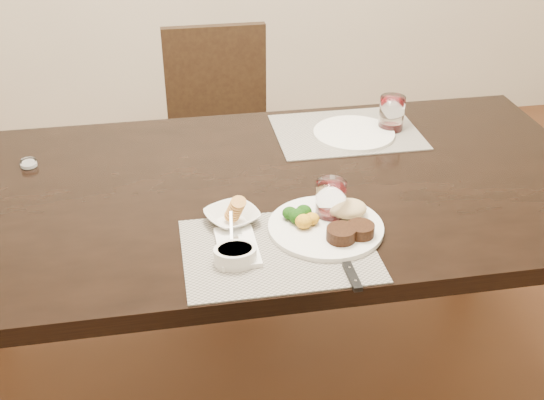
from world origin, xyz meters
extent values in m
plane|color=#4A2A18|center=(0.00, 0.00, 0.00)|extent=(4.50, 4.50, 0.00)
cube|color=black|center=(0.00, 0.00, 0.72)|extent=(2.00, 1.00, 0.05)
cube|color=black|center=(0.92, 0.42, 0.35)|extent=(0.08, 0.08, 0.70)
cube|color=black|center=(0.00, 0.85, 0.43)|extent=(0.42, 0.42, 0.04)
cube|color=black|center=(-0.18, 0.67, 0.21)|extent=(0.04, 0.04, 0.41)
cube|color=black|center=(0.18, 0.67, 0.21)|extent=(0.04, 0.04, 0.41)
cube|color=black|center=(-0.18, 1.03, 0.21)|extent=(0.04, 0.04, 0.41)
cube|color=black|center=(0.18, 1.03, 0.21)|extent=(0.04, 0.04, 0.41)
cube|color=black|center=(0.00, 1.04, 0.68)|extent=(0.42, 0.04, 0.45)
cube|color=gray|center=(0.01, -0.32, 0.75)|extent=(0.46, 0.34, 0.00)
cube|color=gray|center=(0.35, 0.29, 0.75)|extent=(0.46, 0.34, 0.00)
cylinder|color=silver|center=(0.14, -0.26, 0.76)|extent=(0.29, 0.29, 0.01)
cylinder|color=black|center=(0.17, -0.32, 0.78)|extent=(0.07, 0.07, 0.03)
cylinder|color=black|center=(0.22, -0.31, 0.78)|extent=(0.07, 0.07, 0.03)
ellipsoid|color=tan|center=(0.21, -0.22, 0.79)|extent=(0.10, 0.08, 0.04)
ellipsoid|color=#183F0C|center=(0.08, -0.23, 0.79)|extent=(0.05, 0.05, 0.04)
ellipsoid|color=gold|center=(0.09, -0.26, 0.78)|extent=(0.04, 0.04, 0.04)
cube|color=silver|center=(-0.09, -0.30, 0.76)|extent=(0.10, 0.17, 0.01)
cube|color=white|center=(-0.09, -0.32, 0.77)|extent=(0.02, 0.12, 0.00)
cube|color=white|center=(-0.08, -0.24, 0.77)|extent=(0.02, 0.05, 0.00)
cube|color=white|center=(0.16, -0.35, 0.76)|extent=(0.02, 0.14, 0.00)
cube|color=black|center=(0.16, -0.46, 0.76)|extent=(0.02, 0.10, 0.01)
imported|color=silver|center=(-0.08, -0.18, 0.77)|extent=(0.17, 0.17, 0.03)
cylinder|color=#B77139|center=(-0.08, -0.18, 0.79)|extent=(0.04, 0.05, 0.04)
cylinder|color=silver|center=(-0.10, -0.36, 0.77)|extent=(0.10, 0.10, 0.04)
cylinder|color=#0C360D|center=(-0.10, -0.36, 0.79)|extent=(0.08, 0.08, 0.01)
cube|color=white|center=(-0.10, -0.29, 0.81)|extent=(0.01, 0.07, 0.05)
cylinder|color=white|center=(0.17, -0.21, 0.81)|extent=(0.08, 0.08, 0.11)
cylinder|color=#3D0507|center=(0.17, -0.21, 0.77)|extent=(0.06, 0.06, 0.03)
cylinder|color=silver|center=(0.37, 0.26, 0.76)|extent=(0.26, 0.26, 0.01)
cylinder|color=white|center=(0.50, 0.28, 0.81)|extent=(0.08, 0.08, 0.11)
cylinder|color=#3D0507|center=(0.50, 0.28, 0.77)|extent=(0.07, 0.07, 0.03)
cylinder|color=white|center=(-0.63, 0.22, 0.76)|extent=(0.05, 0.05, 0.02)
cylinder|color=silver|center=(-0.63, 0.22, 0.76)|extent=(0.04, 0.04, 0.01)
camera|label=1|loc=(-0.24, -1.64, 1.70)|focal=45.00mm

